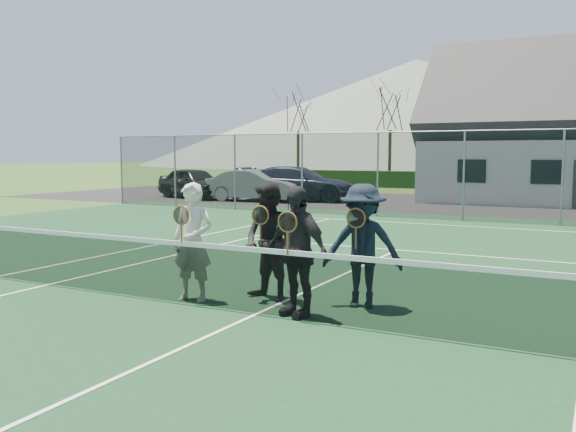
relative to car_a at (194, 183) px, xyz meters
name	(u,v)px	position (x,y,z in m)	size (l,w,h in m)	color
ground	(495,206)	(14.23, 2.17, -0.78)	(220.00, 220.00, 0.00)	#2C4D1B
court_surface	(257,315)	(14.23, -17.83, -0.77)	(30.00, 30.00, 0.02)	#14381E
tarmac_carpark	(404,203)	(10.23, 2.17, -0.78)	(40.00, 12.00, 0.01)	black
hedge_row	(528,182)	(14.23, 14.17, -0.23)	(40.00, 1.20, 1.10)	black
hill_west	(416,113)	(-10.77, 77.17, 8.22)	(110.00, 110.00, 18.00)	#5A6C60
car_a	(194,183)	(0.00, 0.00, 0.00)	(1.84, 4.58, 1.56)	black
car_b	(254,186)	(3.72, -0.28, -0.04)	(1.58, 4.53, 1.49)	gray
car_c	(298,184)	(5.42, 0.91, 0.04)	(2.30, 5.67, 1.65)	black
court_markings	(257,314)	(14.23, -17.83, -0.76)	(11.03, 23.83, 0.01)	white
tennis_net	(256,278)	(14.23, -17.83, -0.24)	(11.68, 0.08, 1.10)	slate
perimeter_fence	(464,176)	(14.23, -4.33, 0.74)	(30.07, 0.07, 3.02)	slate
tree_a	(298,105)	(-1.77, 15.17, 5.01)	(3.20, 3.20, 7.77)	#3B2515
tree_b	(391,101)	(5.23, 15.17, 5.01)	(3.20, 3.20, 7.77)	#372314
tree_c	(570,94)	(16.23, 15.17, 5.01)	(3.20, 3.20, 7.77)	#3B2515
player_a	(193,242)	(12.95, -17.57, 0.14)	(0.70, 0.53, 1.80)	beige
player_b	(269,242)	(13.97, -17.01, 0.14)	(1.03, 0.89, 1.80)	black
player_c	(297,251)	(14.74, -17.61, 0.14)	(1.14, 0.73, 1.80)	black
player_d	(362,246)	(15.37, -16.74, 0.14)	(1.28, 0.90, 1.80)	black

